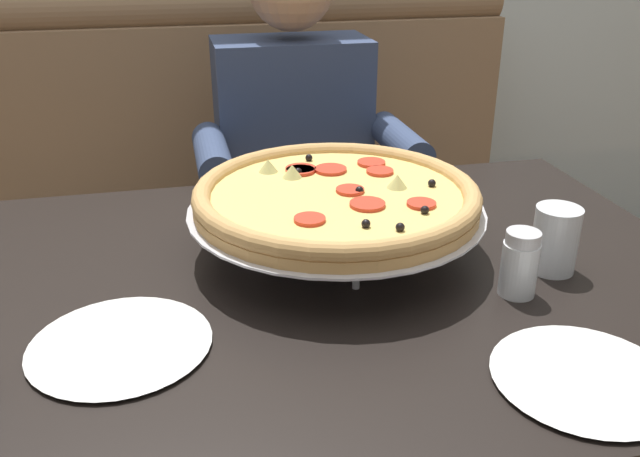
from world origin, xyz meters
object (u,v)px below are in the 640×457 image
(diner_main, at_px, (300,167))
(plate_near_right, at_px, (585,374))
(pizza, at_px, (336,197))
(booth_bench, at_px, (260,236))
(plate_near_left, at_px, (120,341))
(drinking_glass, at_px, (555,243))
(dining_table, at_px, (332,320))
(shaker_oregano, at_px, (519,268))
(patio_chair, at_px, (474,92))

(diner_main, distance_m, plate_near_right, 1.03)
(diner_main, height_order, pizza, diner_main)
(booth_bench, distance_m, plate_near_left, 1.18)
(booth_bench, height_order, drinking_glass, booth_bench)
(dining_table, bearing_deg, drinking_glass, -9.17)
(pizza, bearing_deg, booth_bench, 91.85)
(dining_table, relative_size, drinking_glass, 11.54)
(shaker_oregano, relative_size, patio_chair, 0.12)
(diner_main, distance_m, drinking_glass, 0.79)
(dining_table, height_order, diner_main, diner_main)
(booth_bench, distance_m, diner_main, 0.42)
(shaker_oregano, relative_size, plate_near_right, 0.45)
(booth_bench, relative_size, plate_near_right, 7.09)
(diner_main, xyz_separation_m, plate_near_left, (-0.41, -0.81, 0.06))
(pizza, bearing_deg, diner_main, 85.04)
(diner_main, distance_m, shaker_oregano, 0.82)
(pizza, bearing_deg, patio_chair, 59.07)
(drinking_glass, bearing_deg, booth_bench, 109.99)
(booth_bench, bearing_deg, dining_table, -90.00)
(booth_bench, relative_size, diner_main, 1.32)
(pizza, height_order, plate_near_right, pizza)
(booth_bench, bearing_deg, pizza, -88.15)
(dining_table, distance_m, shaker_oregano, 0.32)
(booth_bench, bearing_deg, diner_main, -73.57)
(booth_bench, bearing_deg, plate_near_right, -79.02)
(plate_near_right, bearing_deg, drinking_glass, 67.70)
(patio_chair, bearing_deg, drinking_glass, -111.90)
(diner_main, distance_m, pizza, 0.61)
(shaker_oregano, bearing_deg, drinking_glass, 32.28)
(booth_bench, height_order, plate_near_right, booth_bench)
(plate_near_left, bearing_deg, patio_chair, 54.96)
(diner_main, xyz_separation_m, shaker_oregano, (0.19, -0.79, 0.09))
(plate_near_right, relative_size, drinking_glass, 2.12)
(pizza, xyz_separation_m, plate_near_right, (0.22, -0.43, -0.09))
(dining_table, relative_size, plate_near_left, 5.16)
(dining_table, height_order, pizza, pizza)
(booth_bench, distance_m, shaker_oregano, 1.17)
(plate_near_left, height_order, plate_near_right, same)
(pizza, distance_m, drinking_glass, 0.37)
(booth_bench, height_order, shaker_oregano, booth_bench)
(dining_table, height_order, patio_chair, patio_chair)
(pizza, xyz_separation_m, patio_chair, (1.20, 2.01, -0.34))
(dining_table, relative_size, pizza, 2.54)
(booth_bench, xyz_separation_m, plate_near_left, (-0.33, -1.08, 0.37))
(pizza, xyz_separation_m, drinking_glass, (0.34, -0.15, -0.05))
(plate_near_left, xyz_separation_m, plate_near_right, (0.58, -0.21, 0.00))
(dining_table, height_order, drinking_glass, drinking_glass)
(pizza, bearing_deg, shaker_oregano, -40.63)
(plate_near_left, distance_m, patio_chair, 2.73)
(pizza, xyz_separation_m, shaker_oregano, (0.24, -0.21, -0.06))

